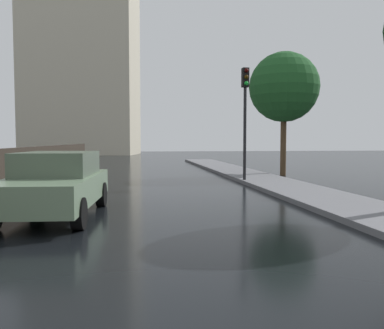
% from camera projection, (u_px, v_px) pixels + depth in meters
% --- Properties ---
extents(car_green_near_kerb, '(2.08, 4.29, 1.45)m').
position_uv_depth(car_green_near_kerb, '(56.00, 183.00, 9.00)').
color(car_green_near_kerb, slate).
rests_on(car_green_near_kerb, ground).
extents(traffic_light, '(0.26, 0.39, 4.43)m').
position_uv_depth(traffic_light, '(245.00, 103.00, 15.83)').
color(traffic_light, black).
rests_on(traffic_light, sidewalk_strip).
extents(street_tree_mid, '(3.40, 3.40, 6.01)m').
position_uv_depth(street_tree_mid, '(284.00, 87.00, 19.47)').
color(street_tree_mid, '#4C3823').
rests_on(street_tree_mid, ground).
extents(distant_tower, '(14.29, 10.00, 34.09)m').
position_uv_depth(distant_tower, '(81.00, 15.00, 48.64)').
color(distant_tower, beige).
rests_on(distant_tower, ground).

